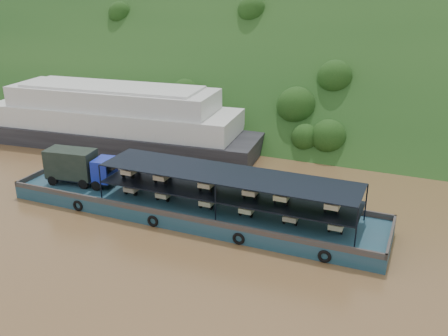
% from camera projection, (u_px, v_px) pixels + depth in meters
% --- Properties ---
extents(ground, '(160.00, 160.00, 0.00)m').
position_uv_depth(ground, '(231.00, 214.00, 45.73)').
color(ground, brown).
rests_on(ground, ground).
extents(hillside, '(140.00, 39.60, 39.60)m').
position_uv_depth(hillside, '(319.00, 118.00, 76.67)').
color(hillside, '#153814').
rests_on(hillside, ground).
extents(cargo_barge, '(35.00, 7.18, 4.67)m').
position_uv_depth(cargo_barge, '(181.00, 201.00, 45.70)').
color(cargo_barge, '#153C49').
rests_on(cargo_barge, ground).
extents(passenger_ferry, '(38.73, 12.92, 7.70)m').
position_uv_depth(passenger_ferry, '(114.00, 119.00, 63.85)').
color(passenger_ferry, black).
rests_on(passenger_ferry, ground).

